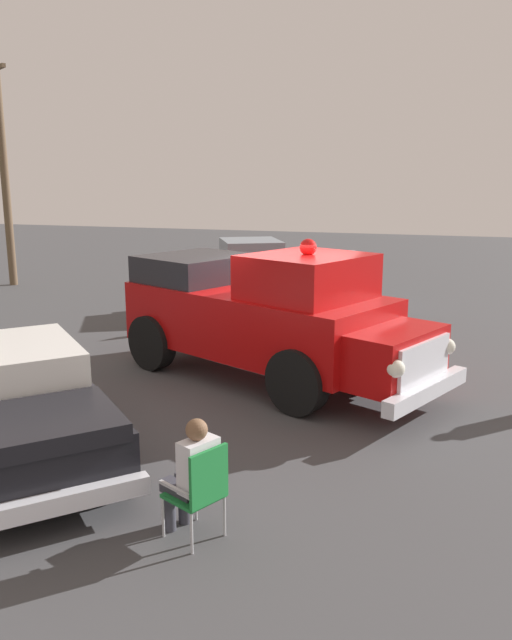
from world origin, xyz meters
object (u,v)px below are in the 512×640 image
object	(u,v)px
classic_hot_rod	(20,405)
lawn_chair_by_car	(197,306)
lawn_chair_near_truck	(201,487)
utility_pole	(4,167)
vintage_fire_truck	(266,314)
parked_pickup	(282,273)
spectator_seated	(192,473)

from	to	relation	value
classic_hot_rod	lawn_chair_by_car	world-z (taller)	classic_hot_rod
classic_hot_rod	lawn_chair_by_car	xyz separation A→B (m)	(0.51, -7.18, -0.16)
lawn_chair_near_truck	utility_pole	xyz separation A→B (m)	(11.81, -12.46, 3.28)
utility_pole	lawn_chair_near_truck	bearing A→B (deg)	133.48
vintage_fire_truck	parked_pickup	xyz separation A→B (m)	(1.32, -6.18, -0.21)
utility_pole	lawn_chair_by_car	bearing A→B (deg)	153.41
utility_pole	vintage_fire_truck	bearing A→B (deg)	146.59
lawn_chair_by_car	vintage_fire_truck	bearing A→B (deg)	130.32
classic_hot_rod	lawn_chair_by_car	size ratio (longest dim) A/B	4.33
classic_hot_rod	spectator_seated	world-z (taller)	classic_hot_rod
lawn_chair_near_truck	spectator_seated	size ratio (longest dim) A/B	0.79
vintage_fire_truck	lawn_chair_by_car	xyz separation A→B (m)	(2.57, -3.03, -0.61)
spectator_seated	classic_hot_rod	bearing A→B (deg)	-20.09
lawn_chair_by_car	parked_pickup	bearing A→B (deg)	-111.54
vintage_fire_truck	utility_pole	bearing A→B (deg)	-33.41
lawn_chair_near_truck	utility_pole	distance (m)	17.48
classic_hot_rod	parked_pickup	size ratio (longest dim) A/B	0.87
vintage_fire_truck	utility_pole	distance (m)	13.38
vintage_fire_truck	classic_hot_rod	xyz separation A→B (m)	(2.06, 4.15, -0.45)
vintage_fire_truck	lawn_chair_near_truck	world-z (taller)	vintage_fire_truck
vintage_fire_truck	lawn_chair_by_car	size ratio (longest dim) A/B	6.19
vintage_fire_truck	classic_hot_rod	size ratio (longest dim) A/B	1.43
classic_hot_rod	parked_pickup	xyz separation A→B (m)	(-0.73, -10.33, 0.24)
vintage_fire_truck	lawn_chair_by_car	bearing A→B (deg)	-49.68
lawn_chair_near_truck	lawn_chair_by_car	world-z (taller)	same
parked_pickup	lawn_chair_by_car	size ratio (longest dim) A/B	4.99
lawn_chair_by_car	spectator_seated	xyz separation A→B (m)	(-3.31, 8.20, 0.11)
lawn_chair_by_car	lawn_chair_near_truck	bearing A→B (deg)	112.56
lawn_chair_near_truck	lawn_chair_by_car	xyz separation A→B (m)	(3.43, -8.26, 0.00)
classic_hot_rod	utility_pole	bearing A→B (deg)	-51.97
classic_hot_rod	utility_pole	world-z (taller)	utility_pole
lawn_chair_by_car	classic_hot_rod	bearing A→B (deg)	94.09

